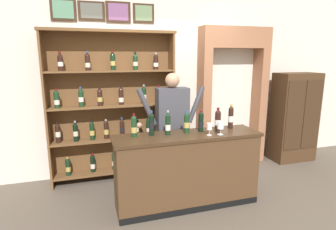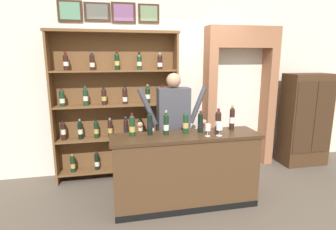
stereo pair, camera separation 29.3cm
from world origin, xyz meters
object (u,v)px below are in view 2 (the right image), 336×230
object	(u,v)px
shopkeeper	(173,119)
tasting_bottle_chianti	(200,122)
wine_glass_left	(208,128)
tasting_bottle_riserva	(166,124)
side_cabinet	(305,120)
tasting_bottle_prosecco	(132,126)
tasting_counter	(185,171)
wine_glass_spare	(219,127)
tasting_bottle_bianco	(150,124)
tasting_bottle_super_tuscan	(186,123)
tasting_bottle_grappa	(218,121)
wine_shelf	(117,104)
tasting_bottle_brunello	(232,118)

from	to	relation	value
shopkeeper	tasting_bottle_chianti	bearing A→B (deg)	-58.14
wine_glass_left	tasting_bottle_riserva	bearing A→B (deg)	160.03
shopkeeper	side_cabinet	bearing A→B (deg)	10.46
shopkeeper	tasting_bottle_prosecco	distance (m)	0.73
tasting_counter	wine_glass_spare	bearing A→B (deg)	-19.04
tasting_counter	tasting_bottle_bianco	xyz separation A→B (m)	(-0.44, 0.09, 0.62)
tasting_counter	tasting_bottle_prosecco	distance (m)	0.90
tasting_bottle_super_tuscan	tasting_bottle_grappa	distance (m)	0.44
tasting_bottle_riserva	wine_glass_left	size ratio (longest dim) A/B	2.02
tasting_bottle_prosecco	tasting_bottle_chianti	world-z (taller)	tasting_bottle_prosecco
wine_shelf	tasting_bottle_chianti	bearing A→B (deg)	-45.21
wine_shelf	side_cabinet	bearing A→B (deg)	-2.59
wine_shelf	shopkeeper	bearing A→B (deg)	-38.82
side_cabinet	tasting_bottle_chianti	xyz separation A→B (m)	(-2.25, -0.88, 0.27)
tasting_bottle_prosecco	wine_glass_left	bearing A→B (deg)	-13.50
side_cabinet	tasting_bottle_grappa	xyz separation A→B (m)	(-2.01, -0.87, 0.28)
wine_shelf	tasting_bottle_super_tuscan	size ratio (longest dim) A/B	7.96
wine_shelf	wine_glass_spare	distance (m)	1.72
wine_glass_left	wine_shelf	bearing A→B (deg)	130.60
tasting_bottle_super_tuscan	tasting_bottle_grappa	size ratio (longest dim) A/B	0.96
tasting_counter	tasting_bottle_bianco	bearing A→B (deg)	168.67
tasting_bottle_bianco	tasting_bottle_chianti	distance (m)	0.65
side_cabinet	wine_glass_spare	world-z (taller)	side_cabinet
tasting_bottle_brunello	wine_glass_spare	distance (m)	0.37
tasting_bottle_super_tuscan	tasting_bottle_grappa	bearing A→B (deg)	2.15
tasting_bottle_super_tuscan	side_cabinet	bearing A→B (deg)	19.80
wine_shelf	tasting_bottle_brunello	xyz separation A→B (m)	(1.46, -0.99, -0.07)
tasting_bottle_chianti	tasting_bottle_super_tuscan	bearing A→B (deg)	-178.09
tasting_counter	tasting_bottle_prosecco	world-z (taller)	tasting_bottle_prosecco
side_cabinet	tasting_bottle_chianti	world-z (taller)	side_cabinet
wine_shelf	tasting_bottle_super_tuscan	xyz separation A→B (m)	(0.82, -1.03, -0.09)
tasting_bottle_chianti	wine_glass_left	bearing A→B (deg)	-81.74
tasting_bottle_riserva	wine_glass_left	xyz separation A→B (m)	(0.48, -0.17, -0.03)
tasting_bottle_prosecco	tasting_bottle_riserva	bearing A→B (deg)	-5.58
tasting_bottle_riserva	side_cabinet	bearing A→B (deg)	18.34
tasting_bottle_super_tuscan	tasting_bottle_brunello	world-z (taller)	tasting_bottle_brunello
wine_shelf	tasting_bottle_chianti	size ratio (longest dim) A/B	8.23
tasting_bottle_prosecco	wine_glass_left	distance (m)	0.92
tasting_bottle_bianco	tasting_bottle_chianti	bearing A→B (deg)	-1.17
tasting_bottle_brunello	wine_glass_left	xyz separation A→B (m)	(-0.42, -0.23, -0.05)
tasting_bottle_grappa	tasting_bottle_super_tuscan	bearing A→B (deg)	-177.85
tasting_bottle_bianco	tasting_bottle_super_tuscan	xyz separation A→B (m)	(0.45, -0.02, -0.01)
wine_shelf	tasting_bottle_bianco	xyz separation A→B (m)	(0.37, -1.01, -0.08)
tasting_bottle_bianco	shopkeeper	bearing A→B (deg)	45.46
side_cabinet	wine_glass_left	bearing A→B (deg)	-154.30
tasting_bottle_prosecco	tasting_bottle_brunello	xyz separation A→B (m)	(1.31, 0.01, 0.03)
tasting_counter	wine_glass_left	world-z (taller)	wine_glass_left
wine_shelf	tasting_bottle_riserva	bearing A→B (deg)	-61.58
tasting_bottle_chianti	wine_glass_spare	bearing A→B (deg)	-50.11
wine_glass_left	tasting_bottle_chianti	bearing A→B (deg)	98.26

